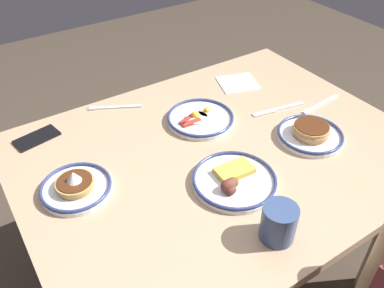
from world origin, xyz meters
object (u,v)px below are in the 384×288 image
at_px(cell_phone, 37,138).
at_px(fork_near, 320,104).
at_px(plate_far_companion, 200,118).
at_px(coffee_mug, 279,222).
at_px(plate_near_main, 76,187).
at_px(plate_center_pancakes, 234,180).
at_px(plate_far_side, 310,134).
at_px(paper_napkin, 238,83).
at_px(fork_far, 114,107).
at_px(butter_knife, 279,109).

distance_m(cell_phone, fork_near, 1.03).
distance_m(plate_far_companion, fork_near, 0.47).
bearing_deg(plate_far_companion, coffee_mug, 77.13).
xyz_separation_m(plate_near_main, plate_center_pancakes, (-0.40, 0.22, -0.00)).
relative_size(plate_near_main, plate_far_side, 0.93).
bearing_deg(plate_center_pancakes, fork_near, -163.63).
bearing_deg(paper_napkin, fork_far, -12.49).
bearing_deg(butter_knife, cell_phone, -21.32).
bearing_deg(fork_far, paper_napkin, 167.51).
xyz_separation_m(plate_far_companion, coffee_mug, (0.12, 0.53, 0.04)).
height_order(plate_far_side, fork_near, plate_far_side).
relative_size(plate_center_pancakes, fork_near, 1.22).
distance_m(plate_center_pancakes, butter_knife, 0.44).
distance_m(paper_napkin, fork_far, 0.51).
height_order(cell_phone, fork_near, cell_phone).
distance_m(plate_far_companion, cell_phone, 0.56).
bearing_deg(plate_near_main, coffee_mug, 130.56).
bearing_deg(coffee_mug, plate_far_side, -146.60).
distance_m(plate_far_side, fork_near, 0.22).
height_order(plate_far_side, paper_napkin, plate_far_side).
distance_m(coffee_mug, fork_far, 0.78).
height_order(plate_far_side, cell_phone, plate_far_side).
xyz_separation_m(fork_far, butter_knife, (-0.51, 0.34, -0.00)).
distance_m(plate_center_pancakes, coffee_mug, 0.22).
distance_m(coffee_mug, fork_near, 0.67).
xyz_separation_m(plate_center_pancakes, coffee_mug, (0.02, 0.21, 0.04)).
bearing_deg(plate_far_companion, plate_far_side, 131.77).
distance_m(plate_near_main, fork_far, 0.44).
height_order(plate_center_pancakes, cell_phone, plate_center_pancakes).
relative_size(paper_napkin, fork_near, 0.73).
distance_m(plate_far_side, cell_phone, 0.92).
relative_size(plate_far_side, butter_knife, 1.02).
bearing_deg(plate_far_companion, cell_phone, -22.55).
xyz_separation_m(coffee_mug, cell_phone, (0.40, -0.75, -0.05)).
height_order(paper_napkin, fork_far, fork_far).
relative_size(plate_near_main, fork_near, 1.00).
height_order(fork_far, butter_knife, same).
relative_size(plate_far_companion, plate_far_side, 1.08).
relative_size(coffee_mug, fork_near, 0.60).
relative_size(plate_center_pancakes, coffee_mug, 2.02).
distance_m(coffee_mug, butter_knife, 0.60).
bearing_deg(coffee_mug, plate_near_main, -49.44).
xyz_separation_m(coffee_mug, fork_near, (-0.56, -0.37, -0.05)).
relative_size(fork_near, fork_far, 1.12).
bearing_deg(cell_phone, butter_knife, 147.91).
height_order(cell_phone, butter_knife, cell_phone).
height_order(plate_center_pancakes, plate_far_side, plate_far_side).
xyz_separation_m(plate_center_pancakes, butter_knife, (-0.38, -0.22, -0.01)).
bearing_deg(plate_near_main, cell_phone, -85.57).
relative_size(paper_napkin, fork_far, 0.81).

